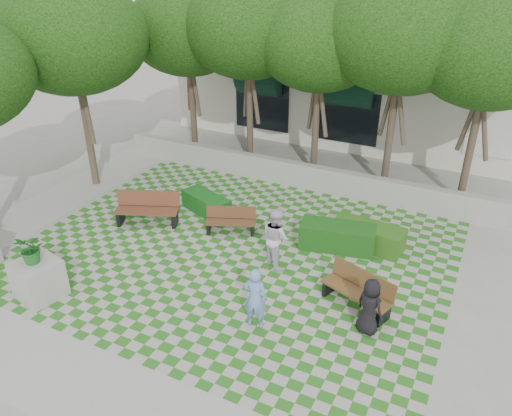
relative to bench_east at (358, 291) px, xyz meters
The scene contains 17 objects.
ground 3.93m from the bench_east, behind, with size 90.00×90.00×0.00m, color gray.
lawn 3.98m from the bench_east, 169.92° to the left, with size 12.00×12.00×0.00m, color #2B721E.
sidewalk_south 6.36m from the bench_east, 127.87° to the right, with size 16.00×2.00×0.01m, color #9E9B93.
sidewalk_west 11.13m from the bench_east, behind, with size 2.00×12.00×0.01m, color #9E9B93.
retaining_wall 7.06m from the bench_east, 123.46° to the left, with size 15.00×0.36×0.90m, color #9E9B93.
bench_east is the anchor object (origin of this frame).
bench_mid 4.91m from the bench_east, 158.61° to the left, with size 1.62×1.07×0.81m.
bench_west 7.31m from the bench_east, behind, with size 2.10×1.37×1.05m.
hedge_east 2.89m from the bench_east, 100.36° to the left, with size 2.08×0.83×0.73m, color #265216.
hedge_midright 2.71m from the bench_east, 118.84° to the left, with size 2.16×0.87×0.76m, color #154713.
hedge_midleft 6.47m from the bench_east, 156.60° to the left, with size 1.81×0.72×0.63m, color #144D19.
planter_front 8.02m from the bench_east, 156.52° to the right, with size 1.20×1.20×1.81m.
person_blue 2.65m from the bench_east, 137.54° to the right, with size 0.58×0.38×1.60m, color #7395D2.
person_dark 0.96m from the bench_east, 59.37° to the right, with size 0.70×0.46×1.43m, color black.
person_white 2.72m from the bench_east, 163.31° to the left, with size 0.85×0.66×1.74m, color silver.
tree_row 9.34m from the bench_east, 135.56° to the left, with size 17.70×13.40×7.41m.
building 14.24m from the bench_east, 102.13° to the left, with size 18.00×8.92×5.15m.
Camera 1 is at (6.04, -9.66, 7.96)m, focal length 35.00 mm.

